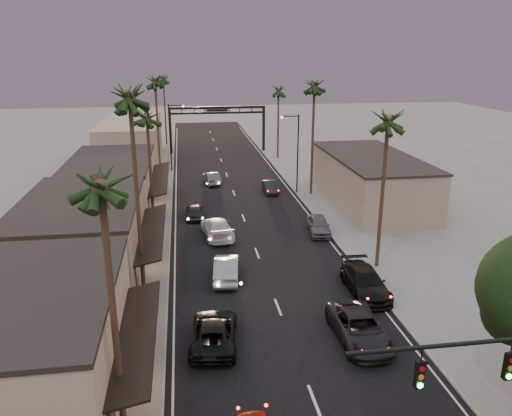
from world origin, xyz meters
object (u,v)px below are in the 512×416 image
object	(u,v)px
palm_lb	(129,92)
palm_rc	(279,88)
oncoming_silver	(226,268)
curbside_black	(365,282)
palm_ra	(389,115)
arch	(217,118)
palm_la	(100,177)
palm_rb	(315,83)
palm_far	(163,77)
streetlight_left	(172,132)
curbside_near	(360,328)
oncoming_pickup	(214,332)
palm_lc	(147,113)
streetlight_right	(295,147)
palm_ld	(155,78)

from	to	relation	value
palm_lb	palm_rc	xyz separation A→B (m)	(17.20, 42.00, -2.92)
oncoming_silver	curbside_black	world-z (taller)	curbside_black
palm_lb	palm_ra	bearing A→B (deg)	6.63
arch	palm_la	world-z (taller)	palm_la
palm_la	palm_rb	size ratio (longest dim) A/B	0.93
palm_ra	palm_far	xyz separation A→B (m)	(-16.90, 54.00, 0.00)
streetlight_left	curbside_near	world-z (taller)	streetlight_left
oncoming_silver	streetlight_left	bearing A→B (deg)	-76.76
palm_la	oncoming_pickup	world-z (taller)	palm_la
palm_la	palm_lc	world-z (taller)	palm_la
palm_far	oncoming_pickup	distance (m)	63.56
streetlight_right	oncoming_silver	xyz separation A→B (m)	(-9.82, -21.32, -4.52)
oncoming_pickup	palm_la	bearing A→B (deg)	63.13
curbside_near	palm_rc	bearing A→B (deg)	84.31
oncoming_pickup	curbside_black	distance (m)	11.50
streetlight_right	palm_far	world-z (taller)	palm_far
palm_rc	palm_ra	bearing A→B (deg)	-90.00
palm_lc	palm_ra	size ratio (longest dim) A/B	0.92
curbside_black	palm_rb	bearing A→B (deg)	85.91
streetlight_left	oncoming_pickup	world-z (taller)	streetlight_left
arch	palm_lc	bearing A→B (deg)	-104.20
palm_far	curbside_black	xyz separation A→B (m)	(14.50, -57.92, -10.61)
streetlight_left	palm_ld	distance (m)	7.88
palm_ld	palm_rc	bearing A→B (deg)	27.62
palm_lb	oncoming_pickup	size ratio (longest dim) A/B	2.80
curbside_black	curbside_near	bearing A→B (deg)	-111.62
streetlight_right	oncoming_silver	distance (m)	23.90
palm_ra	palm_rc	bearing A→B (deg)	90.00
streetlight_right	palm_ra	world-z (taller)	palm_ra
palm_ra	curbside_black	bearing A→B (deg)	-121.45
streetlight_right	palm_rb	distance (m)	7.35
palm_lc	palm_ld	world-z (taller)	palm_ld
palm_rc	oncoming_silver	world-z (taller)	palm_rc
curbside_black	palm_ra	bearing A→B (deg)	60.18
palm_ld	curbside_black	distance (m)	39.66
streetlight_left	palm_rb	world-z (taller)	palm_rb
streetlight_right	palm_lb	xyz separation A→B (m)	(-15.52, -23.00, 8.06)
palm_lb	curbside_near	size ratio (longest dim) A/B	2.66
palm_ra	oncoming_pickup	distance (m)	18.83
palm_lb	palm_lc	xyz separation A→B (m)	(0.00, 14.00, -2.92)
palm_ra	curbside_black	xyz separation A→B (m)	(-2.40, -3.92, -10.61)
streetlight_left	palm_rc	xyz separation A→B (m)	(15.52, 6.00, 5.14)
palm_la	palm_far	distance (m)	69.00
streetlight_left	palm_la	distance (m)	49.41
palm_rb	oncoming_silver	size ratio (longest dim) A/B	2.91
streetlight_left	palm_ra	size ratio (longest dim) A/B	0.68
oncoming_silver	curbside_near	size ratio (longest dim) A/B	0.85
palm_lc	curbside_black	world-z (taller)	palm_lc
palm_la	palm_far	bearing A→B (deg)	89.75
streetlight_right	oncoming_silver	bearing A→B (deg)	-114.72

